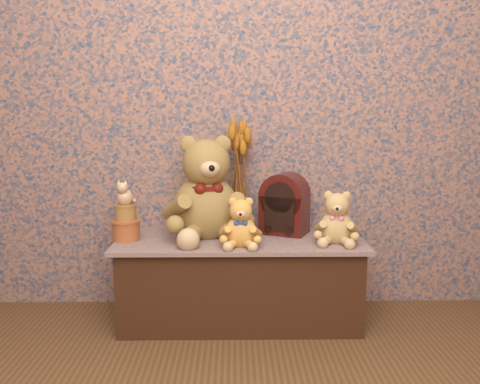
{
  "coord_description": "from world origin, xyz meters",
  "views": [
    {
      "loc": [
        -0.03,
        -1.12,
        1.04
      ],
      "look_at": [
        0.0,
        1.2,
        0.67
      ],
      "focal_mm": 36.91,
      "sensor_mm": 36.0,
      "label": 1
    }
  ],
  "objects_px": {
    "teddy_large": "(206,183)",
    "cat_figurine": "(125,192)",
    "ceramic_vase": "(238,215)",
    "biscuit_tin_lower": "(126,231)",
    "teddy_small": "(337,215)",
    "teddy_medium": "(241,220)",
    "cathedral_radio": "(285,203)"
  },
  "relations": [
    {
      "from": "teddy_medium",
      "to": "biscuit_tin_lower",
      "type": "xyz_separation_m",
      "value": [
        -0.56,
        0.11,
        -0.07
      ]
    },
    {
      "from": "teddy_small",
      "to": "teddy_medium",
      "type": "bearing_deg",
      "value": -162.04
    },
    {
      "from": "cathedral_radio",
      "to": "ceramic_vase",
      "type": "xyz_separation_m",
      "value": [
        -0.24,
        0.04,
        -0.07
      ]
    },
    {
      "from": "cathedral_radio",
      "to": "ceramic_vase",
      "type": "height_order",
      "value": "cathedral_radio"
    },
    {
      "from": "teddy_medium",
      "to": "cat_figurine",
      "type": "height_order",
      "value": "cat_figurine"
    },
    {
      "from": "cat_figurine",
      "to": "teddy_medium",
      "type": "bearing_deg",
      "value": -4.79
    },
    {
      "from": "teddy_small",
      "to": "cathedral_radio",
      "type": "bearing_deg",
      "value": 152.57
    },
    {
      "from": "teddy_small",
      "to": "ceramic_vase",
      "type": "xyz_separation_m",
      "value": [
        -0.47,
        0.23,
        -0.04
      ]
    },
    {
      "from": "ceramic_vase",
      "to": "biscuit_tin_lower",
      "type": "relative_size",
      "value": 1.36
    },
    {
      "from": "ceramic_vase",
      "to": "biscuit_tin_lower",
      "type": "xyz_separation_m",
      "value": [
        -0.55,
        -0.18,
        -0.04
      ]
    },
    {
      "from": "teddy_medium",
      "to": "teddy_small",
      "type": "relative_size",
      "value": 0.92
    },
    {
      "from": "teddy_small",
      "to": "ceramic_vase",
      "type": "distance_m",
      "value": 0.52
    },
    {
      "from": "biscuit_tin_lower",
      "to": "cat_figurine",
      "type": "relative_size",
      "value": 1.04
    },
    {
      "from": "cathedral_radio",
      "to": "cat_figurine",
      "type": "bearing_deg",
      "value": -145.91
    },
    {
      "from": "ceramic_vase",
      "to": "biscuit_tin_lower",
      "type": "distance_m",
      "value": 0.58
    },
    {
      "from": "biscuit_tin_lower",
      "to": "teddy_large",
      "type": "bearing_deg",
      "value": 12.2
    },
    {
      "from": "biscuit_tin_lower",
      "to": "teddy_medium",
      "type": "bearing_deg",
      "value": -10.67
    },
    {
      "from": "teddy_large",
      "to": "teddy_medium",
      "type": "distance_m",
      "value": 0.3
    },
    {
      "from": "teddy_small",
      "to": "biscuit_tin_lower",
      "type": "xyz_separation_m",
      "value": [
        -1.02,
        0.05,
        -0.09
      ]
    },
    {
      "from": "teddy_large",
      "to": "cat_figurine",
      "type": "distance_m",
      "value": 0.4
    },
    {
      "from": "ceramic_vase",
      "to": "teddy_medium",
      "type": "bearing_deg",
      "value": -88.21
    },
    {
      "from": "teddy_large",
      "to": "teddy_small",
      "type": "relative_size",
      "value": 2.03
    },
    {
      "from": "teddy_large",
      "to": "teddy_small",
      "type": "height_order",
      "value": "teddy_large"
    },
    {
      "from": "teddy_medium",
      "to": "teddy_large",
      "type": "bearing_deg",
      "value": 134.66
    },
    {
      "from": "teddy_large",
      "to": "cathedral_radio",
      "type": "distance_m",
      "value": 0.42
    },
    {
      "from": "cathedral_radio",
      "to": "teddy_large",
      "type": "bearing_deg",
      "value": -148.42
    },
    {
      "from": "cathedral_radio",
      "to": "ceramic_vase",
      "type": "relative_size",
      "value": 1.74
    },
    {
      "from": "cat_figurine",
      "to": "biscuit_tin_lower",
      "type": "bearing_deg",
      "value": 0.0
    },
    {
      "from": "teddy_small",
      "to": "biscuit_tin_lower",
      "type": "bearing_deg",
      "value": -171.71
    },
    {
      "from": "teddy_medium",
      "to": "biscuit_tin_lower",
      "type": "height_order",
      "value": "teddy_medium"
    },
    {
      "from": "teddy_large",
      "to": "ceramic_vase",
      "type": "bearing_deg",
      "value": 16.01
    },
    {
      "from": "teddy_medium",
      "to": "biscuit_tin_lower",
      "type": "bearing_deg",
      "value": 171.45
    }
  ]
}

